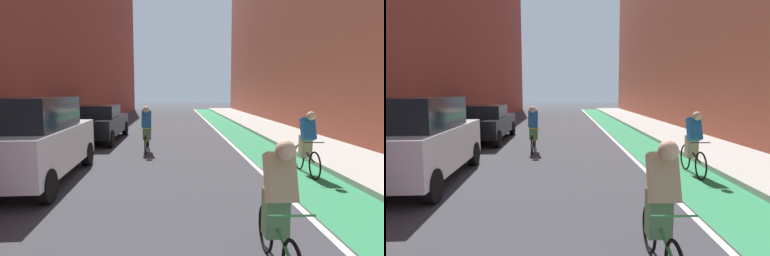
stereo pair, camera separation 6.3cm
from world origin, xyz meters
TOP-DOWN VIEW (x-y plane):
  - ground_plane at (0.00, 16.55)m, footprint 90.42×90.42m
  - bike_lane_paint at (3.34, 18.55)m, footprint 1.60×41.10m
  - lane_divider_stripe at (2.44, 18.55)m, footprint 0.12×41.10m
  - sidewalk_right at (5.45, 18.55)m, footprint 2.62×41.10m
  - building_facade_right at (7.96, 20.55)m, footprint 2.40×37.10m
  - parked_suv_white at (-3.09, 8.86)m, footprint 1.92×4.30m
  - parked_sedan_black at (-3.09, 15.23)m, footprint 1.92×4.67m
  - cyclist_lead at (1.35, 4.83)m, footprint 0.48×1.69m
  - cyclist_mid at (3.53, 9.24)m, footprint 0.48×1.74m
  - cyclist_trailing at (-0.81, 12.57)m, footprint 0.48×1.70m

SIDE VIEW (x-z plane):
  - ground_plane at x=0.00m, z-range 0.00..0.00m
  - bike_lane_paint at x=3.34m, z-range 0.00..0.00m
  - lane_divider_stripe at x=2.44m, z-range 0.00..0.00m
  - sidewalk_right at x=5.45m, z-range 0.00..0.14m
  - parked_sedan_black at x=-3.09m, z-range 0.02..1.55m
  - cyclist_lead at x=1.35m, z-range 0.05..1.65m
  - cyclist_trailing at x=-0.81m, z-range 0.04..1.65m
  - cyclist_mid at x=3.53m, z-range 0.04..1.66m
  - parked_suv_white at x=-3.09m, z-range 0.02..2.00m
  - building_facade_right at x=7.96m, z-range 0.00..12.70m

